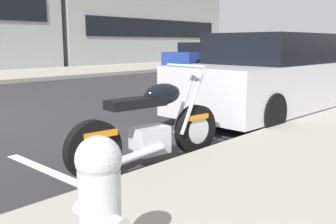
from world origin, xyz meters
TOP-DOWN VIEW (x-y plane):
  - sidewalk_far_curb at (12.00, 7.44)m, footprint 120.00×5.00m
  - parking_stall_stripe at (0.00, -4.34)m, footprint 0.12×2.20m
  - parked_motorcycle at (0.90, -4.73)m, footprint 2.02×0.62m
  - parked_car_mid_block at (4.65, -4.25)m, footprint 4.61×1.94m
  - car_opposite_curb at (13.40, 4.15)m, footprint 4.12×1.99m
  - fire_hydrant at (-0.87, -6.13)m, footprint 0.24×0.36m

SIDE VIEW (x-z plane):
  - parking_stall_stripe at x=0.00m, z-range 0.00..0.01m
  - sidewalk_far_curb at x=12.00m, z-range 0.00..0.14m
  - parked_motorcycle at x=0.90m, z-range -0.13..0.97m
  - fire_hydrant at x=-0.87m, z-range 0.16..0.91m
  - car_opposite_curb at x=13.40m, z-range -0.04..1.35m
  - parked_car_mid_block at x=4.65m, z-range -0.06..1.46m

